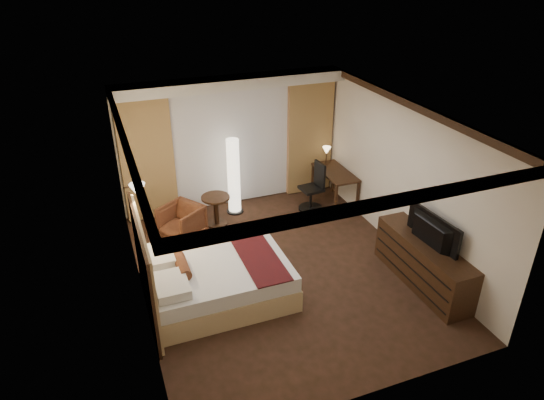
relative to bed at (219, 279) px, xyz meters
name	(u,v)px	position (x,y,z in m)	size (l,w,h in m)	color
floor	(280,270)	(1.13, 0.26, -0.31)	(4.50, 5.50, 0.01)	black
ceiling	(282,116)	(1.13, 0.26, 2.39)	(4.50, 5.50, 0.01)	white
back_wall	(231,141)	(1.13, 3.01, 1.04)	(4.50, 0.02, 2.70)	silver
left_wall	(134,226)	(-1.12, 0.26, 1.04)	(0.02, 5.50, 2.70)	silver
right_wall	(403,178)	(3.38, 0.26, 1.04)	(0.02, 5.50, 2.70)	silver
crown_molding	(282,120)	(1.13, 0.26, 2.33)	(4.50, 5.50, 0.12)	black
soffit	(232,83)	(1.13, 2.76, 2.29)	(4.50, 0.50, 0.20)	white
curtain_sheer	(232,147)	(1.13, 2.93, 0.94)	(2.48, 0.04, 2.45)	silver
curtain_left_drape	(147,160)	(-0.57, 2.87, 0.94)	(1.00, 0.14, 2.45)	#A08949
curtain_right_drape	(309,138)	(2.83, 2.87, 0.94)	(1.00, 0.14, 2.45)	#A08949
wall_sconce	(138,191)	(-0.96, 0.82, 1.31)	(0.24, 0.24, 0.24)	white
bed	(219,279)	(0.00, 0.00, 0.00)	(2.11, 1.65, 0.62)	white
headboard	(145,270)	(-1.07, 0.00, 0.44)	(0.12, 1.95, 1.50)	tan
armchair	(181,220)	(-0.18, 1.93, 0.04)	(0.68, 0.64, 0.70)	#542619
side_table	(216,210)	(0.54, 2.14, 0.00)	(0.55, 0.55, 0.61)	black
floor_lamp	(234,176)	(1.02, 2.51, 0.49)	(0.34, 0.34, 1.60)	white
desk	(334,188)	(3.08, 2.09, 0.07)	(0.55, 1.18, 0.75)	black
desk_lamp	(326,156)	(3.08, 2.53, 0.61)	(0.18, 0.18, 0.34)	#FFD899
office_chair	(311,187)	(2.52, 2.04, 0.20)	(0.49, 0.49, 1.02)	black
dresser	(423,263)	(3.13, -0.86, 0.07)	(0.50, 1.97, 0.77)	black
television	(428,225)	(3.10, -0.86, 0.78)	(1.12, 0.65, 0.15)	black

